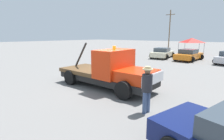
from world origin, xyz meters
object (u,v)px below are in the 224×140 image
(traffic_cone, at_px, (144,73))
(utility_pole, at_px, (170,28))
(tow_truck, at_px, (110,72))
(canopy_tent_red, at_px, (192,40))
(parked_car_cream, at_px, (162,53))
(person_near_truck, at_px, (147,86))
(parked_car_orange, at_px, (189,55))

(traffic_cone, bearing_deg, utility_pole, 109.72)
(tow_truck, height_order, canopy_tent_red, canopy_tent_red)
(tow_truck, bearing_deg, parked_car_cream, 102.95)
(person_near_truck, height_order, utility_pole, utility_pole)
(parked_car_orange, height_order, traffic_cone, parked_car_orange)
(tow_truck, height_order, parked_car_cream, tow_truck)
(parked_car_cream, distance_m, traffic_cone, 11.29)
(parked_car_orange, distance_m, utility_pole, 23.40)
(parked_car_cream, bearing_deg, canopy_tent_red, -20.46)
(tow_truck, bearing_deg, parked_car_orange, 89.84)
(tow_truck, relative_size, person_near_truck, 3.32)
(tow_truck, xyz_separation_m, parked_car_cream, (-3.50, 14.48, -0.29))
(parked_car_cream, xyz_separation_m, utility_pole, (-7.54, 20.11, 4.01))
(tow_truck, height_order, parked_car_orange, tow_truck)
(parked_car_cream, height_order, traffic_cone, parked_car_cream)
(utility_pole, bearing_deg, canopy_tent_red, -55.24)
(tow_truck, relative_size, parked_car_orange, 1.33)
(parked_car_orange, distance_m, traffic_cone, 10.54)
(traffic_cone, bearing_deg, tow_truck, -90.14)
(parked_car_cream, bearing_deg, tow_truck, -174.38)
(person_near_truck, xyz_separation_m, canopy_tent_red, (-5.14, 23.07, 1.08))
(parked_car_cream, bearing_deg, utility_pole, 12.59)
(traffic_cone, bearing_deg, canopy_tent_red, 96.30)
(person_near_truck, bearing_deg, canopy_tent_red, 111.09)
(person_near_truck, xyz_separation_m, parked_car_orange, (-3.32, 15.87, -0.43))
(person_near_truck, relative_size, utility_pole, 0.21)
(parked_car_cream, relative_size, canopy_tent_red, 1.52)
(utility_pole, bearing_deg, parked_car_cream, -69.44)
(person_near_truck, height_order, parked_car_cream, person_near_truck)
(tow_truck, bearing_deg, person_near_truck, -27.00)
(tow_truck, distance_m, utility_pole, 36.50)
(parked_car_orange, bearing_deg, tow_truck, -176.10)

